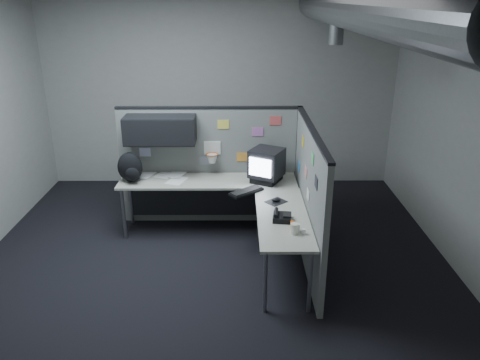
{
  "coord_description": "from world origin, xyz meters",
  "views": [
    {
      "loc": [
        0.3,
        -4.67,
        2.97
      ],
      "look_at": [
        0.32,
        0.35,
        0.98
      ],
      "focal_mm": 35.0,
      "sensor_mm": 36.0,
      "label": 1
    }
  ],
  "objects_px": {
    "monitor": "(267,165)",
    "phone": "(282,217)",
    "keyboard": "(246,192)",
    "desk": "(226,197)",
    "backpack": "(130,168)"
  },
  "relations": [
    {
      "from": "phone",
      "to": "keyboard",
      "type": "bearing_deg",
      "value": 133.88
    },
    {
      "from": "monitor",
      "to": "phone",
      "type": "bearing_deg",
      "value": -102.05
    },
    {
      "from": "desk",
      "to": "keyboard",
      "type": "bearing_deg",
      "value": -30.82
    },
    {
      "from": "monitor",
      "to": "keyboard",
      "type": "height_order",
      "value": "monitor"
    },
    {
      "from": "desk",
      "to": "keyboard",
      "type": "relative_size",
      "value": 5.23
    },
    {
      "from": "monitor",
      "to": "phone",
      "type": "relative_size",
      "value": 2.18
    },
    {
      "from": "desk",
      "to": "phone",
      "type": "distance_m",
      "value": 1.08
    },
    {
      "from": "desk",
      "to": "keyboard",
      "type": "distance_m",
      "value": 0.32
    },
    {
      "from": "keyboard",
      "to": "phone",
      "type": "distance_m",
      "value": 0.82
    },
    {
      "from": "phone",
      "to": "backpack",
      "type": "relative_size",
      "value": 0.6
    },
    {
      "from": "monitor",
      "to": "keyboard",
      "type": "distance_m",
      "value": 0.52
    },
    {
      "from": "backpack",
      "to": "monitor",
      "type": "bearing_deg",
      "value": -2.47
    },
    {
      "from": "phone",
      "to": "backpack",
      "type": "bearing_deg",
      "value": 166.21
    },
    {
      "from": "monitor",
      "to": "keyboard",
      "type": "bearing_deg",
      "value": -141.3
    },
    {
      "from": "desk",
      "to": "monitor",
      "type": "relative_size",
      "value": 4.56
    }
  ]
}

